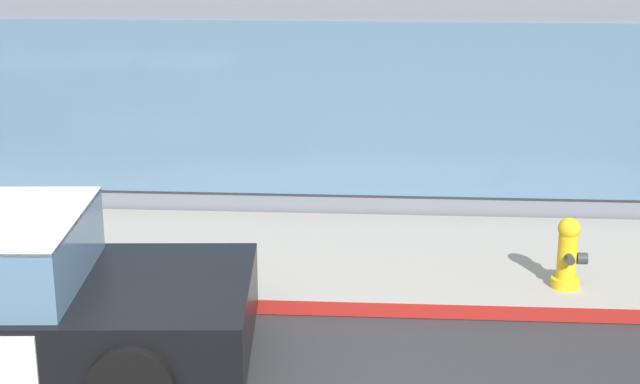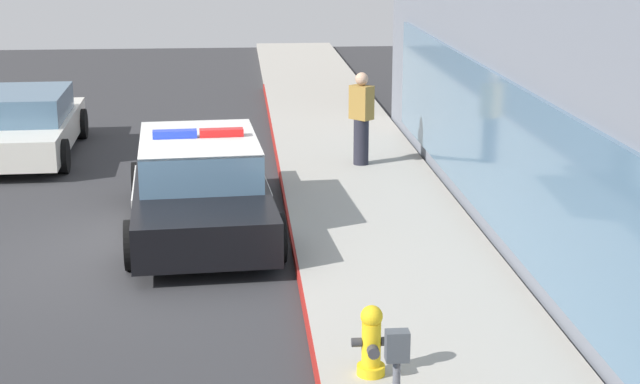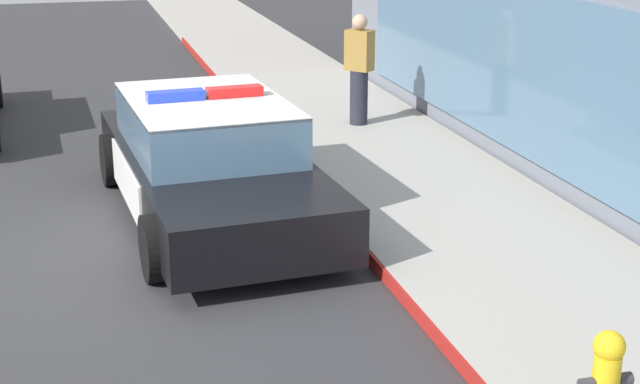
{
  "view_description": "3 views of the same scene",
  "coord_description": "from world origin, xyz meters",
  "px_view_note": "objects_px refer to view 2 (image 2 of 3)",
  "views": [
    {
      "loc": [
        2.1,
        -6.28,
        3.88
      ],
      "look_at": [
        1.53,
        2.53,
        1.22
      ],
      "focal_mm": 54.96,
      "sensor_mm": 36.0,
      "label": 1
    },
    {
      "loc": [
        12.72,
        1.71,
        4.45
      ],
      "look_at": [
        1.35,
        2.67,
        1.32
      ],
      "focal_mm": 54.85,
      "sensor_mm": 36.0,
      "label": 2
    },
    {
      "loc": [
        8.9,
        -0.42,
        3.71
      ],
      "look_at": [
        0.5,
        1.88,
        0.86
      ],
      "focal_mm": 52.6,
      "sensor_mm": 36.0,
      "label": 3
    }
  ],
  "objects_px": {
    "car_far_lane": "(25,124)",
    "fire_hydrant": "(371,342)",
    "police_cruiser": "(200,185)",
    "pedestrian_on_sidewalk": "(361,118)",
    "parking_meter": "(396,381)"
  },
  "relations": [
    {
      "from": "fire_hydrant",
      "to": "parking_meter",
      "type": "xyz_separation_m",
      "value": [
        2.02,
        -0.09,
        0.58
      ]
    },
    {
      "from": "car_far_lane",
      "to": "fire_hydrant",
      "type": "bearing_deg",
      "value": -154.78
    },
    {
      "from": "fire_hydrant",
      "to": "car_far_lane",
      "type": "distance_m",
      "value": 11.93
    },
    {
      "from": "car_far_lane",
      "to": "pedestrian_on_sidewalk",
      "type": "distance_m",
      "value": 6.74
    },
    {
      "from": "police_cruiser",
      "to": "fire_hydrant",
      "type": "relative_size",
      "value": 7.02
    },
    {
      "from": "car_far_lane",
      "to": "pedestrian_on_sidewalk",
      "type": "relative_size",
      "value": 2.75
    },
    {
      "from": "car_far_lane",
      "to": "pedestrian_on_sidewalk",
      "type": "xyz_separation_m",
      "value": [
        1.88,
        6.46,
        0.38
      ]
    },
    {
      "from": "parking_meter",
      "to": "pedestrian_on_sidewalk",
      "type": "bearing_deg",
      "value": 174.22
    },
    {
      "from": "pedestrian_on_sidewalk",
      "to": "car_far_lane",
      "type": "bearing_deg",
      "value": 121.41
    },
    {
      "from": "fire_hydrant",
      "to": "pedestrian_on_sidewalk",
      "type": "bearing_deg",
      "value": 173.47
    },
    {
      "from": "parking_meter",
      "to": "fire_hydrant",
      "type": "bearing_deg",
      "value": 177.46
    },
    {
      "from": "car_far_lane",
      "to": "parking_meter",
      "type": "distance_m",
      "value": 13.73
    },
    {
      "from": "police_cruiser",
      "to": "parking_meter",
      "type": "bearing_deg",
      "value": 9.21
    },
    {
      "from": "car_far_lane",
      "to": "pedestrian_on_sidewalk",
      "type": "bearing_deg",
      "value": -108.27
    },
    {
      "from": "police_cruiser",
      "to": "parking_meter",
      "type": "relative_size",
      "value": 3.81
    }
  ]
}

